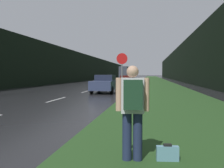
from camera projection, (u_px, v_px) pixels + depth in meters
name	position (u px, v px, depth m)	size (l,w,h in m)	color
grass_verge	(156.00, 83.00, 40.74)	(6.00, 240.00, 0.02)	#26471E
lane_stripe_c	(57.00, 100.00, 14.59)	(0.12, 3.00, 0.01)	silver
lane_stripe_d	(86.00, 91.00, 21.50)	(0.12, 3.00, 0.01)	silver
treeline_far_side	(80.00, 67.00, 53.09)	(2.00, 140.00, 6.08)	black
treeline_near_side	(184.00, 63.00, 49.50)	(2.00, 140.00, 7.62)	black
stop_sign	(122.00, 73.00, 13.33)	(0.62, 0.07, 2.75)	slate
hitchhiker_with_backpack	(133.00, 107.00, 4.22)	(0.60, 0.45, 1.73)	#1E2847
suitcase	(167.00, 154.00, 4.25)	(0.41, 0.15, 0.33)	#6093A8
car_passing_near	(105.00, 84.00, 20.20)	(1.86, 4.58, 1.50)	#2D3856
car_passing_far	(125.00, 80.00, 36.91)	(1.87, 4.05, 1.34)	maroon
delivery_truck	(124.00, 73.00, 70.69)	(2.54, 7.52, 3.76)	black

